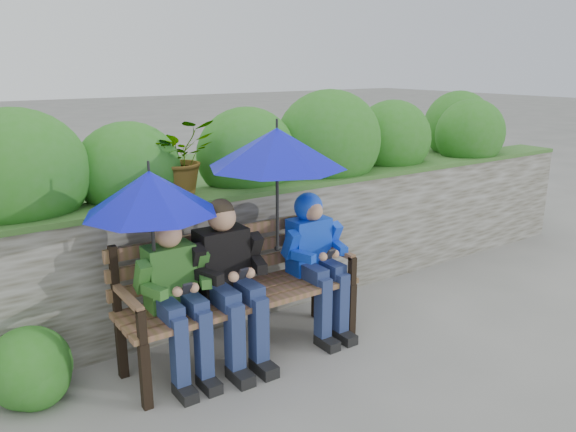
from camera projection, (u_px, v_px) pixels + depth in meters
ground at (296, 344)px, 4.09m from camera, size 60.00×60.00×0.00m
garden_backdrop at (193, 213)px, 5.15m from camera, size 8.00×2.86×1.82m
park_bench at (237, 284)px, 3.87m from camera, size 1.69×0.50×0.89m
boy_left at (176, 291)px, 3.53m from camera, size 0.46×0.53×1.07m
boy_middle at (229, 275)px, 3.72m from camera, size 0.51×0.59×1.13m
boy_right at (315, 251)px, 4.13m from camera, size 0.46×0.56×1.07m
umbrella_left at (150, 193)px, 3.33m from camera, size 0.82×0.82×0.75m
umbrella_right at (277, 148)px, 3.76m from camera, size 0.96×0.96×0.93m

